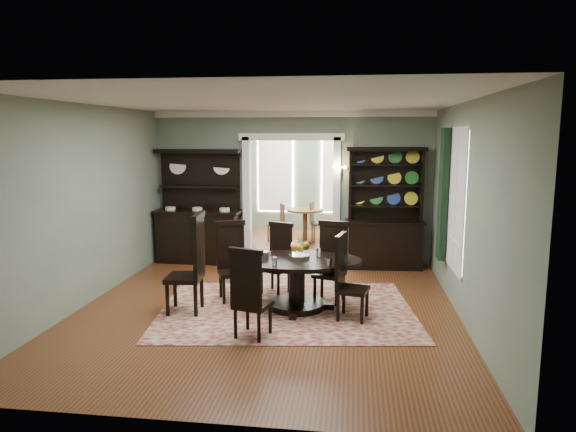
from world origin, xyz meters
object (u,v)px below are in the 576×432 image
Objects in this scene: dining_table at (297,274)px; sideboard at (199,223)px; parlor_table at (305,221)px; welsh_dresser at (384,224)px.

sideboard is (-2.27, 2.58, 0.27)m from dining_table.
sideboard reaches higher than dining_table.
sideboard is at bearing 127.23° from dining_table.
dining_table is 3.45m from sideboard.
parlor_table is at bearing 89.90° from dining_table.
dining_table is at bearing -85.97° from parlor_table.
welsh_dresser reaches higher than sideboard.
welsh_dresser is at bearing -50.19° from parlor_table.
dining_table is 2.28× the size of parlor_table.
welsh_dresser reaches higher than parlor_table.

